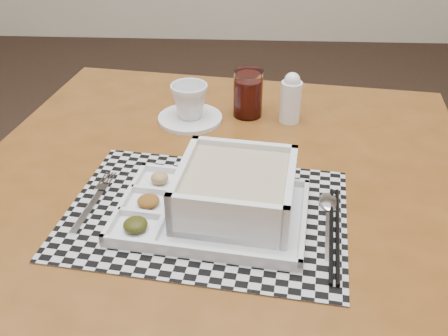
{
  "coord_description": "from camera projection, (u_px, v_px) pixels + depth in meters",
  "views": [
    {
      "loc": [
        0.81,
        -1.32,
        1.28
      ],
      "look_at": [
        0.77,
        -0.56,
        0.79
      ],
      "focal_mm": 40.0,
      "sensor_mm": 36.0,
      "label": 1
    }
  ],
  "objects": [
    {
      "name": "placemat",
      "position": [
        206.0,
        213.0,
        0.87
      ],
      "size": [
        0.52,
        0.4,
        0.0
      ],
      "primitive_type": "cube",
      "rotation": [
        0.0,
        0.0,
        -0.13
      ],
      "color": "#B1B0B8",
      "rests_on": "dining_table"
    },
    {
      "name": "serving_tray",
      "position": [
        229.0,
        196.0,
        0.85
      ],
      "size": [
        0.35,
        0.26,
        0.09
      ],
      "color": "white",
      "rests_on": "placemat"
    },
    {
      "name": "juice_glass",
      "position": [
        248.0,
        95.0,
        1.16
      ],
      "size": [
        0.07,
        0.07,
        0.11
      ],
      "color": "white",
      "rests_on": "dining_table"
    },
    {
      "name": "cup",
      "position": [
        189.0,
        101.0,
        1.14
      ],
      "size": [
        0.09,
        0.09,
        0.08
      ],
      "primitive_type": "imported",
      "rotation": [
        0.0,
        0.0,
        -0.04
      ],
      "color": "white",
      "rests_on": "saucer"
    },
    {
      "name": "creamer_bottle",
      "position": [
        291.0,
        98.0,
        1.13
      ],
      "size": [
        0.05,
        0.05,
        0.12
      ],
      "color": "white",
      "rests_on": "dining_table"
    },
    {
      "name": "floor",
      "position": [
        25.0,
        259.0,
        1.84
      ],
      "size": [
        5.0,
        5.0,
        0.0
      ],
      "primitive_type": "plane",
      "color": "black",
      "rests_on": "ground"
    },
    {
      "name": "dining_table",
      "position": [
        218.0,
        209.0,
        1.01
      ],
      "size": [
        1.11,
        1.11,
        0.74
      ],
      "color": "#56340F",
      "rests_on": "ground"
    },
    {
      "name": "saucer",
      "position": [
        190.0,
        118.0,
        1.17
      ],
      "size": [
        0.15,
        0.15,
        0.01
      ],
      "primitive_type": "cylinder",
      "color": "white",
      "rests_on": "dining_table"
    },
    {
      "name": "spoon",
      "position": [
        329.0,
        207.0,
        0.88
      ],
      "size": [
        0.04,
        0.18,
        0.01
      ],
      "color": "silver",
      "rests_on": "placemat"
    },
    {
      "name": "fork",
      "position": [
        94.0,
        199.0,
        0.9
      ],
      "size": [
        0.04,
        0.19,
        0.0
      ],
      "color": "silver",
      "rests_on": "placemat"
    },
    {
      "name": "chopsticks",
      "position": [
        334.0,
        232.0,
        0.82
      ],
      "size": [
        0.05,
        0.24,
        0.01
      ],
      "color": "black",
      "rests_on": "placemat"
    }
  ]
}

